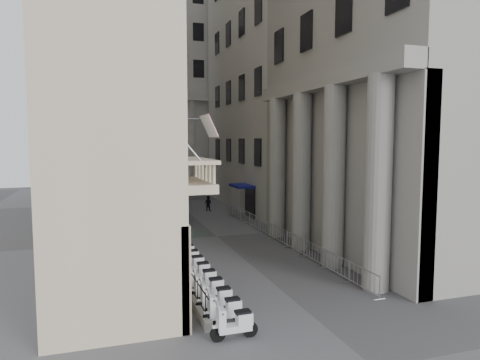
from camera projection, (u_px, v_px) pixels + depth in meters
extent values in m
cube|color=silver|center=(162.00, 81.00, 57.28)|extent=(22.00, 10.00, 30.00)
cylinder|color=white|center=(139.00, 213.00, 34.05)|extent=(0.06, 0.06, 2.51)
cylinder|color=white|center=(179.00, 211.00, 35.02)|extent=(0.06, 0.06, 2.51)
cylinder|color=white|center=(136.00, 207.00, 37.08)|extent=(0.06, 0.06, 2.51)
cylinder|color=white|center=(173.00, 205.00, 38.05)|extent=(0.06, 0.06, 2.51)
cube|color=white|center=(156.00, 194.00, 35.93)|extent=(3.42, 3.42, 0.14)
cone|color=white|center=(156.00, 187.00, 35.88)|extent=(4.56, 4.56, 1.14)
cylinder|color=gray|center=(172.00, 179.00, 30.60)|extent=(0.16, 0.16, 8.54)
cylinder|color=gray|center=(189.00, 119.00, 30.42)|extent=(2.55, 0.50, 0.12)
cube|color=gray|center=(205.00, 120.00, 30.61)|extent=(0.56, 0.31, 0.16)
cube|color=black|center=(178.00, 222.00, 32.48)|extent=(0.50, 0.79, 1.61)
cube|color=#19E54C|center=(180.00, 220.00, 32.46)|extent=(0.25, 0.55, 0.90)
imported|color=black|center=(181.00, 200.00, 43.14)|extent=(0.77, 0.54, 1.98)
imported|color=black|center=(208.00, 203.00, 42.72)|extent=(0.94, 0.90, 1.52)
imported|color=black|center=(169.00, 199.00, 44.65)|extent=(1.00, 0.75, 1.85)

